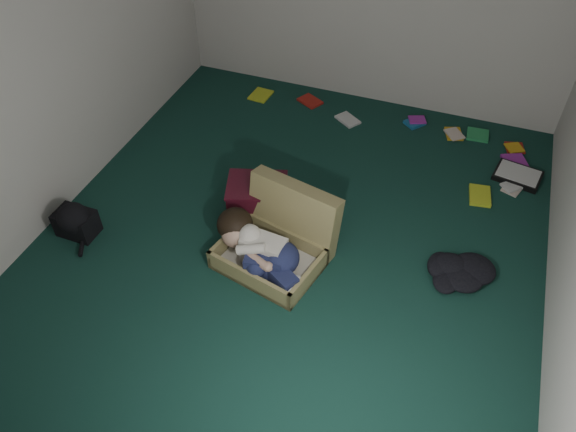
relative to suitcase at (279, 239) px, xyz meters
The scene contains 10 objects.
floor 0.30m from the suitcase, 81.46° to the left, with size 4.50×4.50×0.00m, color #143A30.
wall_front 2.30m from the suitcase, 88.94° to the right, with size 4.50×4.50×0.00m, color silver.
wall_left 2.28m from the suitcase, behind, with size 4.50×4.50×0.00m, color silver.
suitcase is the anchor object (origin of this frame).
person 0.21m from the suitcase, 118.46° to the right, with size 0.80×0.54×0.35m.
maroon_bin 0.50m from the suitcase, 132.61° to the left, with size 0.59×0.52×0.34m.
backpack 1.70m from the suitcase, 167.84° to the right, with size 0.40×0.32×0.24m, color black, non-canonical shape.
clothing_pile 1.37m from the suitcase, ahead, with size 0.43×0.36×0.14m, color black, non-canonical shape.
paper_tray 2.40m from the suitcase, 43.67° to the left, with size 0.46×0.38×0.06m.
book_scatter 2.12m from the suitcase, 67.55° to the left, with size 2.98×1.19×0.02m.
Camera 1 is at (1.08, -3.08, 3.39)m, focal length 35.00 mm.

